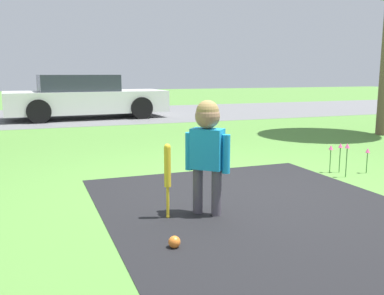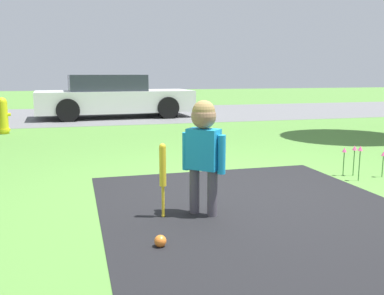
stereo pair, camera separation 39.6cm
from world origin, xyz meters
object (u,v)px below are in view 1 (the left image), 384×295
child (207,141)px  baseball_bat (167,170)px  sports_ball (174,242)px  parked_car (85,98)px

child → baseball_bat: size_ratio=1.55×
child → baseball_bat: child is taller
child → sports_ball: child is taller
child → parked_car: (0.01, 9.36, -0.09)m
sports_ball → parked_car: 10.03m
sports_ball → child: bearing=50.2°
baseball_bat → parked_car: 9.35m
child → baseball_bat: (-0.38, 0.02, -0.25)m
sports_ball → parked_car: (0.54, 10.00, 0.56)m
child → sports_ball: size_ratio=11.43×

